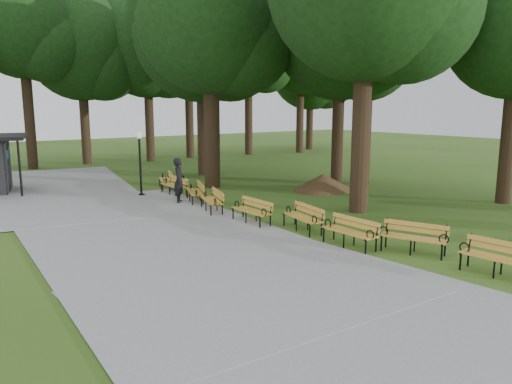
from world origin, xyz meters
TOP-DOWN VIEW (x-y plane):
  - ground at (0.00, 0.00)m, footprint 100.00×100.00m
  - path at (-4.00, 3.00)m, footprint 12.00×38.00m
  - person at (-0.83, 7.50)m, footprint 0.77×0.84m
  - lamp_post at (-1.52, 9.98)m, footprint 0.32×0.32m
  - dirt_mound at (6.27, 6.23)m, footprint 2.69×2.69m
  - bench_0 at (1.38, -5.09)m, footprint 0.86×1.96m
  - bench_1 at (1.25, -2.74)m, footprint 1.33×2.00m
  - bench_2 at (0.28, -1.24)m, footprint 0.68×1.91m
  - bench_3 at (0.38, 0.98)m, footprint 0.94×1.98m
  - bench_4 at (-0.42, 2.77)m, footprint 0.65×1.90m
  - bench_5 at (-0.59, 5.23)m, footprint 1.16×2.00m
  - bench_6 at (-0.22, 7.27)m, footprint 1.26×2.00m
  - bench_7 at (-0.23, 9.28)m, footprint 0.66×1.91m
  - bench_8 at (0.20, 11.07)m, footprint 1.22×2.00m
  - lawn_tree_1 at (8.17, 7.24)m, footprint 6.68×6.68m
  - lawn_tree_2 at (2.40, 10.22)m, footprint 7.10×7.10m
  - lawn_tree_4 at (4.28, 14.39)m, footprint 7.86×7.86m
  - lawn_tree_5 at (9.43, 6.45)m, footprint 4.93×4.93m
  - tree_backdrop at (6.34, 22.94)m, footprint 36.42×9.96m

SIDE VIEW (x-z plane):
  - ground at x=0.00m, z-range 0.00..0.00m
  - path at x=-4.00m, z-range 0.00..0.06m
  - dirt_mound at x=6.27m, z-range 0.00..0.82m
  - bench_0 at x=1.38m, z-range 0.00..0.88m
  - bench_1 at x=1.25m, z-range 0.00..0.88m
  - bench_2 at x=0.28m, z-range 0.00..0.88m
  - bench_3 at x=0.38m, z-range 0.00..0.88m
  - bench_4 at x=-0.42m, z-range 0.00..0.88m
  - bench_5 at x=-0.59m, z-range 0.00..0.88m
  - bench_6 at x=-0.22m, z-range 0.00..0.88m
  - bench_7 at x=-0.23m, z-range 0.00..0.88m
  - bench_8 at x=0.20m, z-range 0.00..0.88m
  - person at x=-0.83m, z-range 0.00..1.92m
  - lamp_post at x=-1.52m, z-range 0.66..3.59m
  - lawn_tree_1 at x=8.17m, z-range 2.13..13.13m
  - lawn_tree_5 at x=9.43m, z-range 2.57..12.80m
  - lawn_tree_2 at x=2.40m, z-range 2.23..13.92m
  - lawn_tree_4 at x=4.28m, z-range 2.08..14.18m
  - tree_backdrop at x=6.34m, z-range 0.00..16.60m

